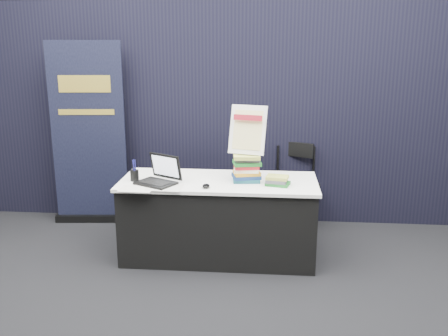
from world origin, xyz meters
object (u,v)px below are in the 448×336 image
at_px(display_table, 219,218).
at_px(stacking_chair, 296,182).
at_px(laptop, 157,177).
at_px(book_stack_tall, 247,168).
at_px(info_sign, 248,130).
at_px(book_stack_short, 278,181).
at_px(pullup_banner, 89,145).

distance_m(display_table, stacking_chair, 1.13).
distance_m(laptop, book_stack_tall, 0.82).
relative_size(book_stack_tall, info_sign, 0.57).
xyz_separation_m(display_table, stacking_chair, (0.75, 0.83, 0.13)).
distance_m(display_table, info_sign, 0.88).
xyz_separation_m(book_stack_tall, info_sign, (-0.00, 0.03, 0.34)).
bearing_deg(display_table, stacking_chair, 47.79).
bearing_deg(stacking_chair, laptop, -119.66).
distance_m(book_stack_short, pullup_banner, 2.23).
xyz_separation_m(book_stack_short, stacking_chair, (0.22, 0.95, -0.28)).
bearing_deg(stacking_chair, pullup_banner, -155.57).
bearing_deg(book_stack_short, laptop, -178.70).
bearing_deg(stacking_chair, display_table, -108.72).
bearing_deg(laptop, display_table, 43.49).
xyz_separation_m(laptop, pullup_banner, (-0.95, 0.94, 0.07)).
bearing_deg(pullup_banner, laptop, -49.63).
height_order(laptop, stacking_chair, laptop).
bearing_deg(book_stack_tall, pullup_banner, 155.13).
relative_size(display_table, pullup_banner, 0.90).
height_order(display_table, laptop, laptop).
bearing_deg(info_sign, pullup_banner, 170.81).
relative_size(book_stack_short, stacking_chair, 0.24).
distance_m(display_table, book_stack_tall, 0.56).
bearing_deg(info_sign, book_stack_short, -9.88).
height_order(book_stack_tall, stacking_chair, book_stack_tall).
bearing_deg(laptop, pullup_banner, 164.32).
height_order(display_table, book_stack_tall, book_stack_tall).
bearing_deg(display_table, book_stack_short, -12.31).
bearing_deg(book_stack_tall, stacking_chair, 59.87).
bearing_deg(laptop, stacking_chair, 65.71).
distance_m(laptop, info_sign, 0.91).
xyz_separation_m(book_stack_short, info_sign, (-0.28, 0.13, 0.42)).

